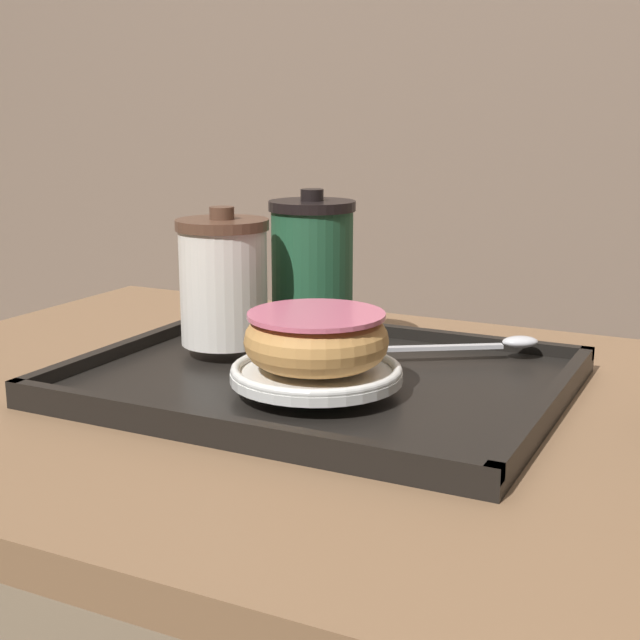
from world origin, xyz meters
TOP-DOWN VIEW (x-y plane):
  - cafe_table at (0.00, 0.00)m, footprint 0.92×0.67m
  - serving_tray at (0.01, 0.01)m, footprint 0.43×0.34m
  - coffee_cup_front at (-0.11, 0.04)m, footprint 0.09×0.09m
  - coffee_cup_rear at (-0.06, 0.13)m, footprint 0.09×0.09m
  - plate_with_chocolate_donut at (0.03, -0.03)m, footprint 0.15×0.15m
  - donut_chocolate_glazed at (0.03, -0.03)m, footprint 0.12×0.12m
  - spoon at (0.13, 0.14)m, footprint 0.15×0.10m

SIDE VIEW (x-z plane):
  - cafe_table at x=0.00m, z-range 0.20..0.90m
  - serving_tray at x=0.01m, z-range 0.70..0.73m
  - spoon at x=0.13m, z-range 0.73..0.74m
  - plate_with_chocolate_donut at x=0.03m, z-range 0.73..0.75m
  - donut_chocolate_glazed at x=0.03m, z-range 0.75..0.79m
  - coffee_cup_front at x=-0.11m, z-range 0.73..0.86m
  - coffee_cup_rear at x=-0.06m, z-range 0.73..0.87m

